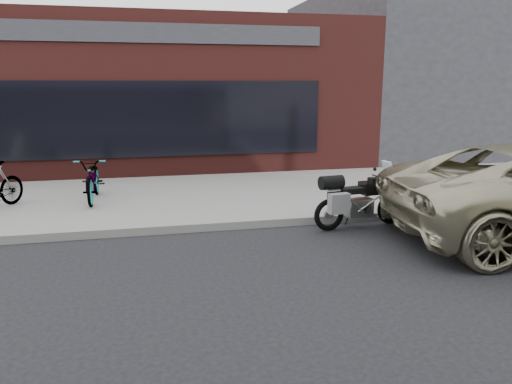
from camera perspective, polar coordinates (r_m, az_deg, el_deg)
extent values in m
plane|color=black|center=(5.66, 8.66, -15.45)|extent=(120.00, 120.00, 0.00)
cube|color=gray|center=(12.07, -3.50, 0.07)|extent=(44.00, 6.00, 0.15)
cube|color=#4D1C19|center=(18.65, -13.40, 10.81)|extent=(14.00, 10.00, 4.50)
cube|color=black|center=(13.65, -13.37, 8.07)|extent=(10.00, 0.08, 2.00)
cube|color=#25252A|center=(13.67, -13.85, 17.30)|extent=(10.00, 0.08, 0.50)
cube|color=#25252A|center=(22.12, 20.19, 12.52)|extent=(10.00, 10.00, 6.00)
torus|color=black|center=(9.15, 8.35, -2.59)|extent=(0.60, 0.18, 0.60)
torus|color=black|center=(9.86, 15.15, -1.82)|extent=(0.60, 0.18, 0.60)
cube|color=#B7B7BC|center=(9.45, 11.67, -1.75)|extent=(0.52, 0.33, 0.34)
cube|color=black|center=(9.51, 13.12, 0.48)|extent=(0.48, 0.34, 0.23)
cube|color=black|center=(9.28, 10.83, 0.18)|extent=(0.52, 0.31, 0.11)
cube|color=black|center=(9.14, 9.15, -0.40)|extent=(0.29, 0.23, 0.12)
cube|color=black|center=(9.64, 14.48, 1.27)|extent=(0.19, 0.23, 0.20)
cube|color=silver|center=(9.64, 14.85, 2.59)|extent=(0.16, 0.28, 0.30)
cylinder|color=black|center=(9.59, 14.19, 1.61)|extent=(0.11, 0.62, 0.03)
cube|color=#B7B7BC|center=(9.06, 8.59, 0.31)|extent=(0.28, 0.30, 0.03)
cube|color=slate|center=(8.93, 9.47, -1.30)|extent=(0.39, 0.21, 0.36)
cylinder|color=black|center=(9.03, 8.61, 1.09)|extent=(0.46, 0.31, 0.25)
cylinder|color=#B7B7BC|center=(9.40, 9.35, -2.12)|extent=(0.50, 0.14, 0.17)
imported|color=gray|center=(11.25, -18.09, 1.44)|extent=(0.66, 1.82, 0.95)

